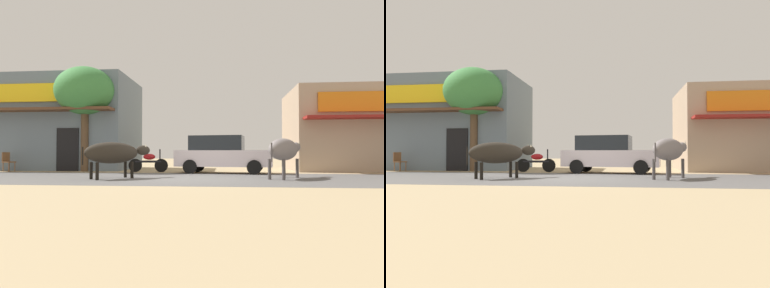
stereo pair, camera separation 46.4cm
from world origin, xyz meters
The scene contains 11 objects.
ground centered at (0.00, 0.00, 0.00)m, with size 80.00×80.00×0.00m, color tan.
asphalt_road centered at (0.00, 0.00, 0.00)m, with size 72.00×5.96×0.00m, color #5B5958.
storefront_left_cafe centered at (-7.69, 6.47, 2.48)m, with size 8.01×5.70×4.95m.
storefront_right_club centered at (8.99, 6.47, 2.06)m, with size 8.37×5.70×4.11m.
roadside_tree centered at (-5.33, 4.05, 3.86)m, with size 2.90×2.90×5.06m.
parked_hatchback_car centered at (1.30, 3.20, 0.84)m, with size 4.35×2.23×1.64m.
parked_motorcycle centered at (-2.07, 3.61, 0.47)m, with size 1.83×0.26×1.06m.
cow_near_brown centered at (-2.39, -0.47, 0.88)m, with size 2.11×2.13×1.26m.
cow_far_dark centered at (3.50, 0.17, 1.00)m, with size 1.70×2.46×1.39m.
pedestrian_by_shop centered at (7.43, 4.55, 0.86)m, with size 0.48×0.61×1.48m.
cafe_chair_near_tree centered at (-8.97, 3.59, 0.51)m, with size 0.53×0.53×0.92m.
Camera 2 is at (1.94, -12.08, 0.90)m, focal length 32.46 mm.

